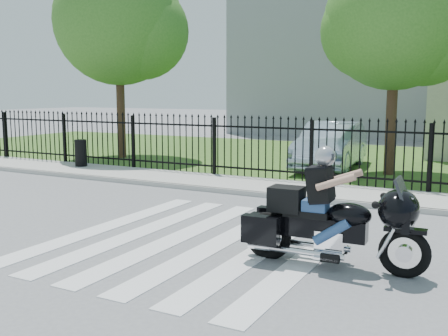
% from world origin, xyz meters
% --- Properties ---
extents(ground, '(120.00, 120.00, 0.00)m').
position_xyz_m(ground, '(0.00, 0.00, 0.00)').
color(ground, slate).
rests_on(ground, ground).
extents(crosswalk, '(5.00, 5.50, 0.01)m').
position_xyz_m(crosswalk, '(0.00, 0.00, 0.01)').
color(crosswalk, silver).
rests_on(crosswalk, ground).
extents(sidewalk, '(40.00, 2.00, 0.12)m').
position_xyz_m(sidewalk, '(0.00, 5.00, 0.06)').
color(sidewalk, '#ADAAA3').
rests_on(sidewalk, ground).
extents(curb, '(40.00, 0.12, 0.12)m').
position_xyz_m(curb, '(0.00, 4.00, 0.06)').
color(curb, '#ADAAA3').
rests_on(curb, ground).
extents(grass_strip, '(40.00, 12.00, 0.02)m').
position_xyz_m(grass_strip, '(0.00, 12.00, 0.01)').
color(grass_strip, '#29521C').
rests_on(grass_strip, ground).
extents(iron_fence, '(26.00, 0.04, 1.80)m').
position_xyz_m(iron_fence, '(0.00, 6.00, 0.90)').
color(iron_fence, black).
rests_on(iron_fence, ground).
extents(tree_left, '(4.80, 4.80, 7.58)m').
position_xyz_m(tree_left, '(-8.50, 8.50, 5.17)').
color(tree_left, '#382316').
rests_on(tree_left, ground).
extents(tree_mid, '(4.20, 4.20, 6.78)m').
position_xyz_m(tree_mid, '(1.50, 9.00, 4.67)').
color(tree_mid, '#382316').
rests_on(tree_mid, ground).
extents(building_tall, '(15.00, 10.00, 12.00)m').
position_xyz_m(building_tall, '(-3.00, 26.00, 6.00)').
color(building_tall, gray).
rests_on(building_tall, ground).
extents(motorcycle_rider, '(2.74, 0.86, 1.81)m').
position_xyz_m(motorcycle_rider, '(2.35, -0.23, 0.74)').
color(motorcycle_rider, black).
rests_on(motorcycle_rider, ground).
extents(parked_car, '(1.99, 4.80, 1.55)m').
position_xyz_m(parked_car, '(-0.46, 9.36, 0.79)').
color(parked_car, '#A5BBD0').
rests_on(parked_car, grass_strip).
extents(litter_bin, '(0.42, 0.42, 0.88)m').
position_xyz_m(litter_bin, '(-7.67, 5.37, 0.56)').
color(litter_bin, black).
rests_on(litter_bin, sidewalk).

